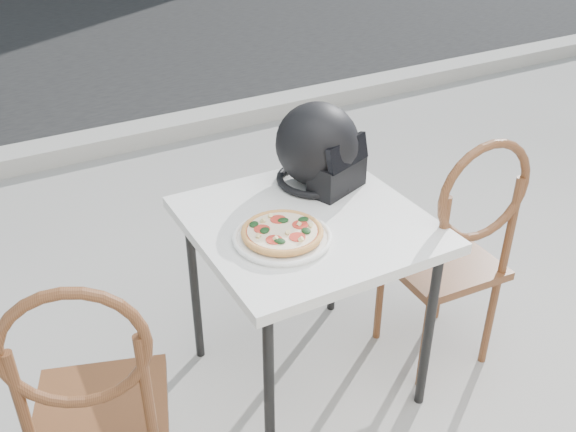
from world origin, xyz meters
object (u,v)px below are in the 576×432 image
cafe_table_main (308,235)px  pizza (282,232)px  plate (282,237)px  cafe_chair_main (457,244)px  cafe_chair_side (93,399)px  helmet (319,149)px

cafe_table_main → pizza: pizza is taller
plate → cafe_chair_main: 0.71m
cafe_chair_side → helmet: bearing=-136.2°
plate → cafe_chair_side: 0.75m
cafe_table_main → cafe_chair_side: bearing=-162.7°
helmet → cafe_chair_side: bearing=-174.8°
helmet → cafe_chair_side: size_ratio=0.40×
cafe_chair_main → plate: bearing=-5.9°
cafe_chair_main → cafe_chair_side: size_ratio=1.03×
cafe_table_main → pizza: 0.19m
helmet → cafe_chair_main: (0.36, -0.40, -0.31)m
helmet → cafe_chair_side: 1.16m
helmet → cafe_chair_main: size_ratio=0.39×
cafe_table_main → helmet: 0.34m
plate → helmet: 0.44m
cafe_table_main → cafe_chair_main: (0.53, -0.19, -0.10)m
pizza → cafe_chair_side: size_ratio=0.32×
cafe_chair_main → helmet: bearing=-44.0°
cafe_table_main → cafe_chair_side: (-0.84, -0.26, -0.12)m
plate → helmet: bearing=41.8°
pizza → cafe_chair_main: size_ratio=0.31×
cafe_chair_side → cafe_chair_main: bearing=-158.1°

